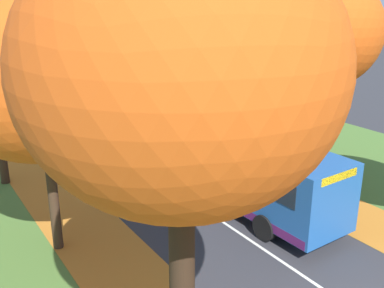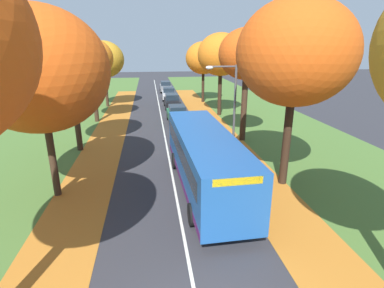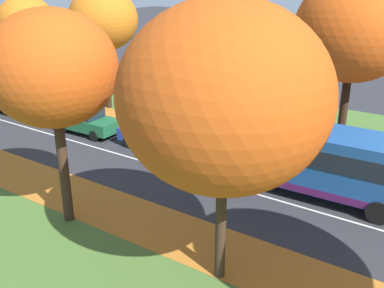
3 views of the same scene
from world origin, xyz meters
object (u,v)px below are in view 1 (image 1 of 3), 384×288
Objects in this scene: car_blue_lead at (139,129)px; tree_left_nearest at (180,74)px; bus at (233,162)px; car_silver_fourth_in_line at (46,82)px; tree_right_far at (143,24)px; tree_right_near at (315,32)px; car_grey_trailing at (25,70)px; streetlamp_right at (224,92)px; tree_right_mid at (212,28)px; tree_left_near at (40,72)px; car_black_third_in_line at (67,93)px; tree_right_distant at (98,27)px; car_green_following at (101,112)px.

tree_left_nearest is at bearing -114.22° from car_blue_lead.
bus reaches higher than car_silver_fourth_in_line.
tree_right_far is 10.34m from car_blue_lead.
tree_right_near reaches higher than car_grey_trailing.
streetlamp_right reaches higher than car_grey_trailing.
tree_right_near is 1.11× the size of tree_right_mid.
tree_left_near is 12.63m from car_blue_lead.
tree_right_distant is at bearing 37.96° from car_black_third_in_line.
tree_right_near is 2.17× the size of car_silver_fourth_in_line.
tree_right_far is 1.94× the size of car_silver_fourth_in_line.
tree_left_near is 1.47× the size of streetlamp_right.
bus reaches higher than car_grey_trailing.
tree_right_far is (11.89, 24.26, -0.99)m from tree_left_nearest.
tree_right_mid is 27.06m from car_grey_trailing.
car_blue_lead is at bearing 164.27° from tree_right_mid.
car_silver_fourth_in_line is at bearing 89.75° from car_green_following.
tree_right_far is at bearing -87.08° from tree_right_distant.
car_black_third_in_line is (7.22, 28.65, -6.32)m from tree_left_nearest.
tree_right_far is 7.62m from car_green_following.
streetlamp_right is at bearing -95.75° from tree_right_distant.
streetlamp_right is 1.42× the size of car_black_third_in_line.
tree_right_distant is 16.60m from car_blue_lead.
car_black_third_in_line is (-4.33, 21.03, -5.90)m from tree_right_near.
tree_right_near is 24.39m from tree_right_distant.
tree_right_near is at bearing -72.53° from car_green_following.
tree_right_distant is 1.76× the size of car_blue_lead.
tree_left_nearest is 23.57m from car_green_following.
bus is 2.48× the size of car_black_third_in_line.
tree_left_nearest is at bearing -89.36° from tree_left_near.
tree_right_near is 2.17× the size of car_blue_lead.
tree_right_distant is 6.75m from car_silver_fourth_in_line.
bus is 2.46× the size of car_silver_fourth_in_line.
streetlamp_right is (-2.49, -13.12, -2.40)m from tree_right_far.
car_green_following is at bearing 71.62° from tree_left_nearest.
tree_right_mid is 0.79× the size of bus.
streetlamp_right is at bearing -118.45° from tree_right_mid.
car_black_third_in_line is at bearing 97.09° from streetlamp_right.
car_silver_fourth_in_line is (-0.00, 5.65, 0.00)m from car_black_third_in_line.
tree_left_nearest is 2.23× the size of car_silver_fourth_in_line.
car_grey_trailing is at bearing 90.11° from bus.
car_blue_lead is (-4.24, 1.19, -5.59)m from tree_right_mid.
tree_right_near is at bearing -58.59° from streetlamp_right.
tree_left_nearest reaches higher than tree_right_far.
tree_right_distant is (-0.20, 16.59, -0.91)m from tree_right_mid.
tree_left_nearest is 1.15× the size of tree_right_far.
tree_right_distant is at bearing 70.23° from tree_left_nearest.
streetlamp_right is at bearing -84.63° from car_silver_fourth_in_line.
tree_right_far reaches higher than car_black_third_in_line.
car_blue_lead is (7.46, 16.58, -6.32)m from tree_left_nearest.
car_black_third_in_line is 1.00× the size of car_grey_trailing.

